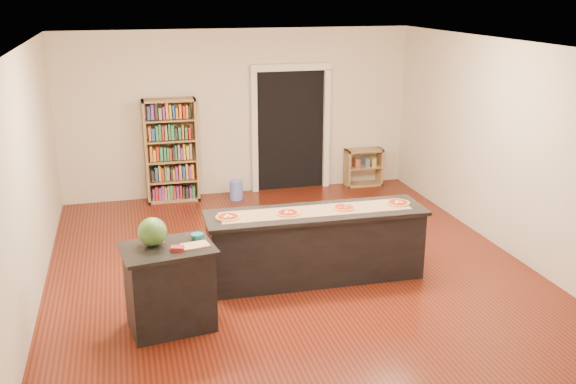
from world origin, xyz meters
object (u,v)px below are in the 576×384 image
object	(u,v)px
kitchen_island	(316,245)
side_counter	(170,287)
low_shelf	(363,167)
waste_bin	(236,190)
bookshelf	(171,151)
watermelon	(153,232)

from	to	relation	value
kitchen_island	side_counter	world-z (taller)	side_counter
kitchen_island	low_shelf	size ratio (longest dim) A/B	3.95
waste_bin	bookshelf	bearing A→B (deg)	168.63
kitchen_island	bookshelf	xyz separation A→B (m)	(-1.42, 3.54, 0.42)
bookshelf	side_counter	bearing A→B (deg)	-95.27
waste_bin	watermelon	world-z (taller)	watermelon
waste_bin	watermelon	xyz separation A→B (m)	(-1.57, -4.01, 0.89)
side_counter	watermelon	xyz separation A→B (m)	(-0.13, 0.09, 0.60)
waste_bin	side_counter	bearing A→B (deg)	-109.26
kitchen_island	watermelon	size ratio (longest dim) A/B	9.02
watermelon	kitchen_island	bearing A→B (deg)	18.98
kitchen_island	low_shelf	bearing A→B (deg)	61.97
low_shelf	waste_bin	xyz separation A→B (m)	(-2.38, -0.22, -0.17)
watermelon	low_shelf	bearing A→B (deg)	46.96
side_counter	low_shelf	world-z (taller)	side_counter
bookshelf	waste_bin	bearing A→B (deg)	-11.37
bookshelf	watermelon	xyz separation A→B (m)	(-0.53, -4.22, 0.20)
bookshelf	watermelon	size ratio (longest dim) A/B	5.84
waste_bin	watermelon	distance (m)	4.39
waste_bin	watermelon	bearing A→B (deg)	-111.34
bookshelf	low_shelf	xyz separation A→B (m)	(3.41, 0.01, -0.52)
waste_bin	low_shelf	bearing A→B (deg)	5.20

